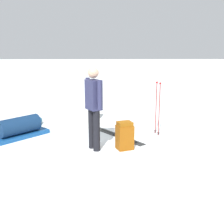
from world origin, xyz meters
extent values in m
plane|color=white|center=(0.00, 0.00, 0.00)|extent=(80.00, 80.00, 0.00)
cylinder|color=black|center=(-0.32, 0.43, 0.42)|extent=(0.14, 0.14, 0.85)
cylinder|color=black|center=(-0.49, 0.32, 0.42)|extent=(0.14, 0.14, 0.85)
cube|color=#2A2B4D|center=(-0.40, 0.38, 1.15)|extent=(0.40, 0.37, 0.60)
cylinder|color=#2A2B4D|center=(-0.20, 0.50, 1.18)|extent=(0.09, 0.09, 0.58)
cylinder|color=#2A2B4D|center=(-0.61, 0.25, 1.18)|extent=(0.09, 0.09, 0.58)
sphere|color=tan|center=(-0.40, 0.38, 1.59)|extent=(0.22, 0.22, 0.22)
cube|color=#282828|center=(0.43, -0.10, 0.01)|extent=(1.41, 1.11, 0.02)
cube|color=black|center=(0.43, -0.10, 0.04)|extent=(0.15, 0.14, 0.03)
cube|color=#282828|center=(0.49, -0.18, 0.01)|extent=(1.41, 1.11, 0.02)
cube|color=black|center=(0.49, -0.18, 0.04)|extent=(0.15, 0.14, 0.03)
cube|color=#8C480D|center=(-0.40, -0.25, 0.25)|extent=(0.36, 0.39, 0.51)
cube|color=#894B0D|center=(-0.40, -0.25, 0.55)|extent=(0.32, 0.35, 0.08)
cube|color=#454714|center=(1.93, 0.50, 0.31)|extent=(0.34, 0.28, 0.62)
cube|color=#363B15|center=(1.93, 0.50, 0.66)|extent=(0.31, 0.26, 0.08)
cylinder|color=maroon|center=(0.49, -1.13, 0.61)|extent=(0.02, 0.02, 1.23)
sphere|color=#A51919|center=(0.49, -1.13, 1.26)|extent=(0.05, 0.05, 0.05)
cylinder|color=black|center=(0.49, -1.13, 0.06)|extent=(0.07, 0.07, 0.01)
cylinder|color=maroon|center=(0.65, -1.08, 0.61)|extent=(0.02, 0.02, 1.23)
sphere|color=#A51919|center=(0.65, -1.08, 1.26)|extent=(0.05, 0.05, 0.05)
cylinder|color=black|center=(0.65, -1.08, 0.06)|extent=(0.07, 0.07, 0.01)
cube|color=navy|center=(0.40, 2.16, 0.04)|extent=(1.30, 1.28, 0.09)
cylinder|color=#112A4D|center=(0.40, 2.16, 0.29)|extent=(0.97, 0.96, 0.40)
cylinder|color=#346B86|center=(1.38, 1.99, 0.09)|extent=(0.55, 0.19, 0.18)
camera|label=1|loc=(-5.91, 0.13, 2.10)|focal=44.79mm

